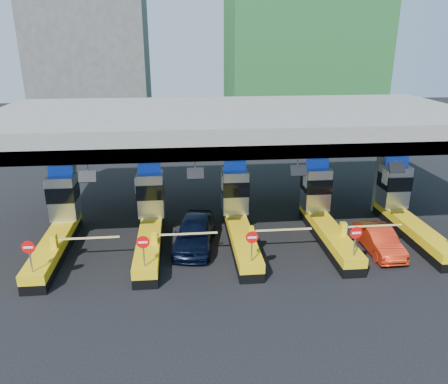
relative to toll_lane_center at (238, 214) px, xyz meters
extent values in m
plane|color=black|center=(0.00, -0.28, -1.40)|extent=(120.00, 120.00, 0.00)
cube|color=slate|center=(0.00, 2.72, 4.85)|extent=(28.00, 12.00, 1.50)
cube|color=#4C4C49|center=(0.00, -2.98, 4.45)|extent=(28.00, 0.60, 0.70)
cube|color=slate|center=(-10.00, 2.72, 1.35)|extent=(1.00, 1.00, 5.50)
cube|color=slate|center=(0.00, 2.72, 1.35)|extent=(1.00, 1.00, 5.50)
cube|color=slate|center=(10.00, 2.72, 1.35)|extent=(1.00, 1.00, 5.50)
cylinder|color=slate|center=(-7.50, -2.98, 3.85)|extent=(0.06, 0.06, 0.50)
cube|color=black|center=(-7.50, -3.18, 3.50)|extent=(0.80, 0.38, 0.54)
cylinder|color=slate|center=(-2.50, -2.98, 3.85)|extent=(0.06, 0.06, 0.50)
cube|color=black|center=(-2.50, -3.18, 3.50)|extent=(0.80, 0.38, 0.54)
cylinder|color=slate|center=(2.50, -2.98, 3.85)|extent=(0.06, 0.06, 0.50)
cube|color=black|center=(2.50, -3.18, 3.50)|extent=(0.80, 0.38, 0.54)
cylinder|color=slate|center=(7.50, -2.98, 3.85)|extent=(0.06, 0.06, 0.50)
cube|color=black|center=(7.50, -3.18, 3.50)|extent=(0.80, 0.38, 0.54)
cube|color=black|center=(-10.00, -1.28, -1.15)|extent=(1.20, 8.00, 0.50)
cube|color=#E5B70C|center=(-10.00, -1.28, -0.65)|extent=(1.20, 8.00, 0.50)
cube|color=#9EA3A8|center=(-10.00, 1.52, 0.90)|extent=(1.50, 1.50, 2.60)
cube|color=black|center=(-10.00, 1.50, 1.20)|extent=(1.56, 1.56, 0.90)
cube|color=#0C2DBF|center=(-10.00, 1.52, 2.48)|extent=(1.30, 0.35, 0.55)
cube|color=white|center=(-10.80, 1.22, 1.60)|extent=(0.06, 0.70, 0.90)
cylinder|color=slate|center=(-10.00, -4.88, 0.25)|extent=(0.07, 0.07, 1.30)
cylinder|color=red|center=(-10.00, -4.91, 0.85)|extent=(0.60, 0.04, 0.60)
cube|color=white|center=(-10.00, -4.93, 0.85)|extent=(0.42, 0.02, 0.10)
cube|color=#E5B70C|center=(-9.65, -2.48, -0.05)|extent=(0.30, 0.35, 0.70)
cube|color=white|center=(-8.00, -2.48, 0.05)|extent=(3.20, 0.08, 0.08)
cube|color=black|center=(-5.00, -1.28, -1.15)|extent=(1.20, 8.00, 0.50)
cube|color=#E5B70C|center=(-5.00, -1.28, -0.65)|extent=(1.20, 8.00, 0.50)
cube|color=#9EA3A8|center=(-5.00, 1.52, 0.90)|extent=(1.50, 1.50, 2.60)
cube|color=black|center=(-5.00, 1.50, 1.20)|extent=(1.56, 1.56, 0.90)
cube|color=#0C2DBF|center=(-5.00, 1.52, 2.48)|extent=(1.30, 0.35, 0.55)
cube|color=white|center=(-5.80, 1.22, 1.60)|extent=(0.06, 0.70, 0.90)
cylinder|color=slate|center=(-5.00, -4.88, 0.25)|extent=(0.07, 0.07, 1.30)
cylinder|color=red|center=(-5.00, -4.91, 0.85)|extent=(0.60, 0.04, 0.60)
cube|color=white|center=(-5.00, -4.93, 0.85)|extent=(0.42, 0.02, 0.10)
cube|color=#E5B70C|center=(-4.65, -2.48, -0.05)|extent=(0.30, 0.35, 0.70)
cube|color=white|center=(-3.00, -2.48, 0.05)|extent=(3.20, 0.08, 0.08)
cube|color=black|center=(0.00, -1.28, -1.15)|extent=(1.20, 8.00, 0.50)
cube|color=#E5B70C|center=(0.00, -1.28, -0.65)|extent=(1.20, 8.00, 0.50)
cube|color=#9EA3A8|center=(0.00, 1.52, 0.90)|extent=(1.50, 1.50, 2.60)
cube|color=black|center=(0.00, 1.50, 1.20)|extent=(1.56, 1.56, 0.90)
cube|color=#0C2DBF|center=(0.00, 1.52, 2.48)|extent=(1.30, 0.35, 0.55)
cube|color=white|center=(-0.80, 1.22, 1.60)|extent=(0.06, 0.70, 0.90)
cylinder|color=slate|center=(0.00, -4.88, 0.25)|extent=(0.07, 0.07, 1.30)
cylinder|color=red|center=(0.00, -4.91, 0.85)|extent=(0.60, 0.04, 0.60)
cube|color=white|center=(0.00, -4.93, 0.85)|extent=(0.42, 0.02, 0.10)
cube|color=#E5B70C|center=(0.35, -2.48, -0.05)|extent=(0.30, 0.35, 0.70)
cube|color=white|center=(2.00, -2.48, 0.05)|extent=(3.20, 0.08, 0.08)
cube|color=black|center=(5.00, -1.28, -1.15)|extent=(1.20, 8.00, 0.50)
cube|color=#E5B70C|center=(5.00, -1.28, -0.65)|extent=(1.20, 8.00, 0.50)
cube|color=#9EA3A8|center=(5.00, 1.52, 0.90)|extent=(1.50, 1.50, 2.60)
cube|color=black|center=(5.00, 1.50, 1.20)|extent=(1.56, 1.56, 0.90)
cube|color=#0C2DBF|center=(5.00, 1.52, 2.48)|extent=(1.30, 0.35, 0.55)
cube|color=white|center=(4.20, 1.22, 1.60)|extent=(0.06, 0.70, 0.90)
cylinder|color=slate|center=(5.00, -4.88, 0.25)|extent=(0.07, 0.07, 1.30)
cylinder|color=red|center=(5.00, -4.91, 0.85)|extent=(0.60, 0.04, 0.60)
cube|color=white|center=(5.00, -4.93, 0.85)|extent=(0.42, 0.02, 0.10)
cube|color=#E5B70C|center=(5.35, -2.48, -0.05)|extent=(0.30, 0.35, 0.70)
cube|color=white|center=(7.00, -2.48, 0.05)|extent=(3.20, 0.08, 0.08)
cube|color=black|center=(10.00, -1.28, -1.15)|extent=(1.20, 8.00, 0.50)
cube|color=#E5B70C|center=(10.00, -1.28, -0.65)|extent=(1.20, 8.00, 0.50)
cube|color=#9EA3A8|center=(10.00, 1.52, 0.90)|extent=(1.50, 1.50, 2.60)
cube|color=black|center=(10.00, 1.50, 1.20)|extent=(1.56, 1.56, 0.90)
cube|color=#0C2DBF|center=(10.00, 1.52, 2.48)|extent=(1.30, 0.35, 0.55)
cube|color=white|center=(9.20, 1.22, 1.60)|extent=(0.06, 0.70, 0.90)
cube|color=#E5B70C|center=(10.35, -2.48, -0.05)|extent=(0.30, 0.35, 0.70)
cube|color=#1E5926|center=(12.00, 31.72, 12.60)|extent=(18.00, 12.00, 28.00)
cube|color=#4C4C49|center=(-14.00, 35.72, 7.60)|extent=(14.00, 10.00, 18.00)
imported|color=black|center=(-2.54, -1.09, -0.53)|extent=(2.82, 5.32, 1.73)
imported|color=red|center=(7.34, -2.67, -0.72)|extent=(1.45, 4.12, 1.36)
camera|label=1|loc=(-3.16, -23.04, 9.55)|focal=35.00mm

